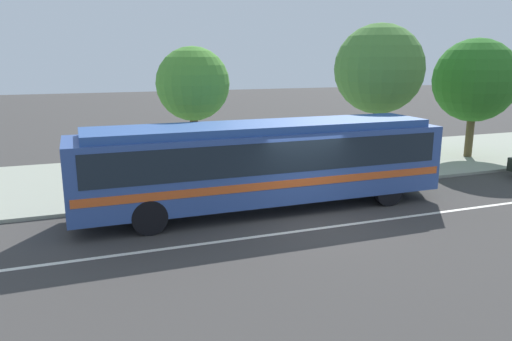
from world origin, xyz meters
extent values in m
plane|color=#3C3A38|center=(0.00, 0.00, 0.00)|extent=(120.00, 120.00, 0.00)
cube|color=#979B8A|center=(0.00, 6.84, 0.06)|extent=(60.00, 8.00, 0.12)
cube|color=silver|center=(0.00, -0.80, 0.00)|extent=(56.00, 0.16, 0.01)
cube|color=#324F94|center=(-0.91, 1.49, 1.50)|extent=(11.90, 2.45, 2.15)
cube|color=#2B4F96|center=(-0.91, 1.49, 2.69)|extent=(10.95, 2.16, 0.24)
cube|color=#19232D|center=(-0.91, 1.49, 1.93)|extent=(11.18, 2.47, 0.95)
cube|color=#D45622|center=(-0.91, 1.49, 1.11)|extent=(11.66, 2.47, 0.24)
cube|color=#19232D|center=(4.99, 1.51, 1.93)|extent=(0.13, 2.12, 1.03)
cylinder|color=black|center=(3.13, 2.57, 0.50)|extent=(1.00, 0.28, 1.00)
cylinder|color=black|center=(3.14, 0.44, 0.50)|extent=(1.00, 0.28, 1.00)
cylinder|color=black|center=(-4.71, 2.55, 0.50)|extent=(1.00, 0.28, 1.00)
cylinder|color=black|center=(-4.71, 0.42, 0.50)|extent=(1.00, 0.28, 1.00)
cylinder|color=slate|center=(2.82, 4.81, 0.56)|extent=(0.14, 0.14, 0.87)
cylinder|color=slate|center=(2.69, 4.90, 0.56)|extent=(0.14, 0.14, 0.87)
cylinder|color=green|center=(2.75, 4.85, 1.29)|extent=(0.47, 0.47, 0.60)
sphere|color=tan|center=(2.75, 4.85, 1.70)|extent=(0.22, 0.22, 0.22)
cylinder|color=#373542|center=(3.28, 4.39, 0.55)|extent=(0.14, 0.14, 0.86)
cylinder|color=#373542|center=(3.15, 4.29, 0.55)|extent=(0.14, 0.14, 0.86)
cylinder|color=#2F69B9|center=(3.22, 4.34, 1.26)|extent=(0.48, 0.48, 0.57)
sphere|color=tan|center=(3.22, 4.34, 1.65)|extent=(0.20, 0.20, 0.20)
cylinder|color=gray|center=(4.18, 3.25, 1.23)|extent=(0.08, 0.08, 2.21)
cube|color=yellow|center=(4.18, 3.25, 2.13)|extent=(0.10, 0.44, 0.56)
cylinder|color=brown|center=(-2.31, 5.00, 1.53)|extent=(0.30, 0.30, 2.82)
sphere|color=#4B8F33|center=(-2.31, 5.00, 3.88)|extent=(2.68, 2.68, 2.68)
cylinder|color=brown|center=(5.94, 5.47, 1.56)|extent=(0.31, 0.31, 2.88)
sphere|color=#4C8338|center=(5.94, 5.47, 4.34)|extent=(3.83, 3.83, 3.83)
cylinder|color=brown|center=(11.37, 5.60, 1.27)|extent=(0.37, 0.37, 2.29)
sphere|color=#2C7224|center=(11.37, 5.60, 3.77)|extent=(3.89, 3.89, 3.89)
camera|label=1|loc=(-6.40, -12.66, 4.81)|focal=34.24mm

